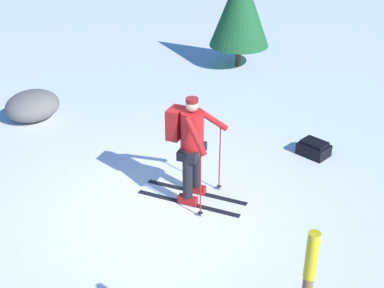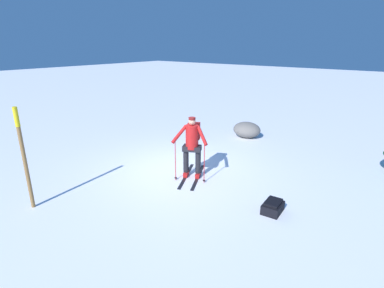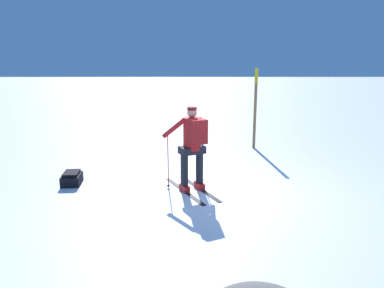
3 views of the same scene
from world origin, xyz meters
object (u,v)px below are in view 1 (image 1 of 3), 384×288
(dropped_backpack, at_px, (314,149))
(rock_boulder, at_px, (33,106))
(pine_tree, at_px, (240,7))
(skier, at_px, (190,142))

(dropped_backpack, height_order, rock_boulder, rock_boulder)
(dropped_backpack, height_order, pine_tree, pine_tree)
(rock_boulder, bearing_deg, dropped_backpack, -55.77)
(dropped_backpack, bearing_deg, pine_tree, 61.74)
(skier, relative_size, rock_boulder, 1.56)
(dropped_backpack, bearing_deg, rock_boulder, 124.23)
(dropped_backpack, distance_m, pine_tree, 4.92)
(rock_boulder, bearing_deg, pine_tree, -4.55)
(dropped_backpack, bearing_deg, skier, 171.46)
(skier, height_order, pine_tree, pine_tree)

